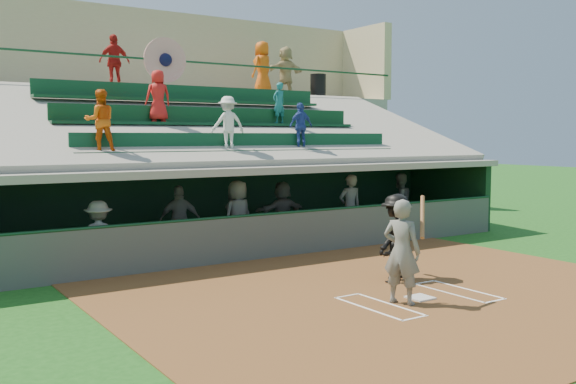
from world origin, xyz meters
TOP-DOWN VIEW (x-y plane):
  - ground at (0.00, 0.00)m, footprint 100.00×100.00m
  - dirt_slab at (0.00, 0.50)m, footprint 11.00×9.00m
  - home_plate at (0.00, 0.00)m, footprint 0.43×0.43m
  - batters_box_chalk at (0.00, 0.00)m, footprint 2.65×1.85m
  - dugout_floor at (0.00, 6.75)m, footprint 16.00×3.50m
  - concourse_slab at (0.00, 13.50)m, footprint 20.00×3.00m
  - grandstand at (-0.01, 10.51)m, footprint 20.40×10.40m
  - batter_at_plate at (-0.55, -0.08)m, footprint 0.98×0.83m
  - catcher at (0.49, 1.35)m, footprint 0.67×0.60m
  - home_umpire at (0.81, 1.54)m, footprint 1.32×1.01m
  - dugout_bench at (0.24, 8.05)m, footprint 15.79×3.24m
  - dugout_player_a at (-4.38, 5.38)m, footprint 1.16×0.86m
  - dugout_player_b at (-1.99, 6.44)m, footprint 1.12×0.71m
  - dugout_player_c at (-0.49, 6.14)m, footprint 1.03×0.81m
  - dugout_player_d at (1.30, 6.77)m, footprint 1.63×0.60m
  - dugout_player_e at (3.07, 5.89)m, footprint 0.76×0.56m
  - dugout_player_f at (5.66, 6.58)m, footprint 0.91×0.71m
  - trash_bin at (6.85, 12.66)m, footprint 0.63×0.63m
  - concourse_staff_a at (-1.59, 12.40)m, footprint 1.07×0.50m
  - concourse_staff_b at (4.09, 12.43)m, footprint 1.15×0.98m
  - concourse_staff_c at (5.42, 12.89)m, footprint 1.85×0.66m

SIDE VIEW (x-z plane):
  - ground at x=0.00m, z-range 0.00..0.00m
  - dirt_slab at x=0.00m, z-range 0.00..0.02m
  - dugout_floor at x=0.00m, z-range 0.00..0.04m
  - batters_box_chalk at x=0.00m, z-range 0.02..0.03m
  - home_plate at x=0.00m, z-range 0.02..0.05m
  - dugout_bench at x=0.24m, z-range 0.04..0.52m
  - catcher at x=0.49m, z-range 0.02..1.17m
  - dugout_player_a at x=-4.38m, z-range 0.04..1.65m
  - dugout_player_d at x=1.30m, z-range 0.04..1.77m
  - home_umpire at x=0.81m, z-range 0.02..1.83m
  - dugout_player_b at x=-1.99m, z-range 0.04..1.81m
  - dugout_player_f at x=5.66m, z-range 0.04..1.87m
  - dugout_player_c at x=-0.49m, z-range 0.04..1.90m
  - batter_at_plate at x=-0.55m, z-range 0.00..1.96m
  - dugout_player_e at x=3.07m, z-range 0.04..1.95m
  - grandstand at x=-0.01m, z-range -1.64..6.16m
  - concourse_slab at x=0.00m, z-range 0.00..4.60m
  - trash_bin at x=6.85m, z-range 4.60..5.55m
  - concourse_staff_a at x=-1.59m, z-range 4.60..6.37m
  - concourse_staff_c at x=5.42m, z-range 4.60..6.57m
  - concourse_staff_b at x=4.09m, z-range 4.60..6.61m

